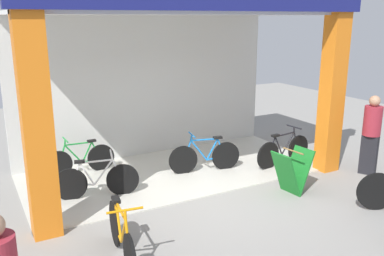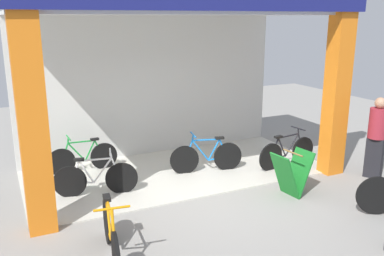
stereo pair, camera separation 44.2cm
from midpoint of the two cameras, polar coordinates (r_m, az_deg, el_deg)
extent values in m
plane|color=gray|center=(7.96, 0.98, -9.25)|extent=(20.68, 20.68, 0.00)
cube|color=beige|center=(9.17, -3.62, -5.87)|extent=(6.34, 2.95, 0.02)
cube|color=silver|center=(10.06, -7.38, 5.74)|extent=(6.34, 0.12, 3.35)
cube|color=orange|center=(6.53, -22.14, -0.23)|extent=(0.42, 0.36, 3.35)
cube|color=orange|center=(9.24, 17.23, 4.39)|extent=(0.42, 0.36, 3.35)
cube|color=silver|center=(8.58, -3.99, 15.31)|extent=(6.34, 2.95, 0.06)
cylinder|color=black|center=(9.18, 3.23, -3.83)|extent=(0.62, 0.17, 0.63)
cylinder|color=black|center=(8.90, -2.64, -4.42)|extent=(0.62, 0.17, 0.63)
cylinder|color=blue|center=(9.11, 1.88, -4.11)|extent=(0.42, 0.12, 0.08)
cylinder|color=blue|center=(9.02, 1.37, -2.94)|extent=(0.27, 0.09, 0.47)
cylinder|color=blue|center=(8.93, -0.46, -3.07)|extent=(0.38, 0.11, 0.49)
cylinder|color=blue|center=(8.90, 0.29, -1.61)|extent=(0.60, 0.15, 0.05)
cylinder|color=blue|center=(9.08, 2.62, -2.68)|extent=(0.21, 0.08, 0.42)
cylinder|color=blue|center=(8.86, -2.05, -3.08)|extent=(0.19, 0.07, 0.43)
cylinder|color=blue|center=(8.80, -1.51, -1.33)|extent=(0.06, 0.04, 0.13)
cylinder|color=blue|center=(8.78, -1.46, -0.93)|extent=(0.12, 0.43, 0.03)
cube|color=black|center=(8.98, 2.11, -1.32)|extent=(0.20, 0.13, 0.05)
cylinder|color=black|center=(9.37, -13.62, -3.96)|extent=(0.59, 0.05, 0.59)
cylinder|color=black|center=(9.18, -19.09, -4.77)|extent=(0.59, 0.05, 0.59)
cylinder|color=#198C33|center=(9.32, -14.88, -4.28)|extent=(0.40, 0.04, 0.08)
cylinder|color=#198C33|center=(9.25, -15.45, -3.23)|extent=(0.26, 0.04, 0.44)
cylinder|color=#198C33|center=(9.18, -17.16, -3.43)|extent=(0.36, 0.04, 0.46)
cylinder|color=#198C33|center=(9.15, -16.56, -2.06)|extent=(0.57, 0.04, 0.05)
cylinder|color=#198C33|center=(9.29, -14.29, -2.93)|extent=(0.19, 0.04, 0.40)
cylinder|color=#198C33|center=(9.13, -18.64, -3.51)|extent=(0.18, 0.04, 0.41)
cylinder|color=#198C33|center=(9.07, -18.27, -1.89)|extent=(0.05, 0.03, 0.12)
cylinder|color=#198C33|center=(9.06, -18.24, -1.53)|extent=(0.04, 0.41, 0.03)
cube|color=black|center=(9.20, -14.87, -1.71)|extent=(0.18, 0.09, 0.04)
cylinder|color=black|center=(8.04, -17.77, -7.37)|extent=(0.60, 0.19, 0.61)
cylinder|color=black|center=(8.03, -10.99, -6.94)|extent=(0.60, 0.19, 0.61)
cylinder|color=white|center=(8.04, -16.16, -7.43)|extent=(0.41, 0.13, 0.08)
cylinder|color=white|center=(7.96, -15.65, -6.07)|extent=(0.27, 0.10, 0.46)
cylinder|color=white|center=(7.96, -13.54, -5.89)|extent=(0.37, 0.12, 0.48)
cylinder|color=white|center=(7.88, -14.50, -4.44)|extent=(0.58, 0.18, 0.05)
cylinder|color=white|center=(7.97, -17.13, -6.01)|extent=(0.20, 0.08, 0.41)
cylinder|color=white|center=(7.95, -11.74, -5.61)|extent=(0.19, 0.08, 0.42)
cylinder|color=white|center=(7.86, -12.47, -3.83)|extent=(0.06, 0.05, 0.13)
cylinder|color=white|center=(7.84, -12.56, -3.41)|extent=(0.13, 0.42, 0.03)
cube|color=black|center=(7.89, -16.64, -4.43)|extent=(0.20, 0.14, 0.05)
cylinder|color=black|center=(9.29, 8.99, -3.78)|extent=(0.62, 0.10, 0.62)
cylinder|color=black|center=(9.95, 13.03, -2.73)|extent=(0.62, 0.10, 0.62)
cylinder|color=black|center=(9.45, 9.99, -3.65)|extent=(0.42, 0.07, 0.08)
cylinder|color=black|center=(9.44, 10.42, -2.40)|extent=(0.27, 0.06, 0.47)
cylinder|color=black|center=(9.65, 11.68, -2.05)|extent=(0.38, 0.07, 0.49)
cylinder|color=black|center=(9.50, 11.25, -0.87)|extent=(0.60, 0.09, 0.05)
cylinder|color=black|center=(9.30, 9.52, -2.48)|extent=(0.21, 0.05, 0.42)
cylinder|color=black|center=(9.82, 12.72, -1.67)|extent=(0.19, 0.05, 0.43)
cylinder|color=black|center=(9.68, 12.46, -0.21)|extent=(0.06, 0.04, 0.13)
cylinder|color=black|center=(9.66, 12.45, 0.13)|extent=(0.07, 0.43, 0.03)
cube|color=black|center=(9.29, 9.96, -1.04)|extent=(0.20, 0.11, 0.05)
cylinder|color=black|center=(7.88, 22.35, -8.02)|extent=(0.61, 0.38, 0.68)
cylinder|color=black|center=(6.42, -12.48, -12.58)|extent=(0.14, 0.67, 0.67)
cylinder|color=orange|center=(6.22, -12.11, -13.77)|extent=(0.10, 0.45, 0.09)
cylinder|color=orange|center=(6.04, -12.08, -12.37)|extent=(0.08, 0.29, 0.50)
cylinder|color=orange|center=(5.75, -11.57, -13.69)|extent=(0.09, 0.41, 0.52)
cylinder|color=orange|center=(5.76, -11.91, -10.99)|extent=(0.12, 0.64, 0.05)
cylinder|color=orange|center=(6.22, -12.43, -11.27)|extent=(0.07, 0.22, 0.45)
cylinder|color=orange|center=(5.50, -11.09, -14.77)|extent=(0.06, 0.20, 0.46)
cylinder|color=orange|center=(5.45, -11.42, -11.64)|extent=(0.04, 0.06, 0.14)
cylinder|color=orange|center=(5.43, -11.48, -10.96)|extent=(0.46, 0.10, 0.03)
cube|color=black|center=(6.03, -12.42, -9.54)|extent=(0.13, 0.21, 0.05)
cube|color=#197226|center=(8.00, 11.09, -6.18)|extent=(0.41, 0.52, 0.85)
cube|color=#197226|center=(8.22, 12.74, -5.67)|extent=(0.41, 0.52, 0.85)
cylinder|color=olive|center=(7.97, 12.09, -3.11)|extent=(0.08, 0.49, 0.03)
cube|color=black|center=(9.60, 21.74, -3.36)|extent=(0.36, 0.40, 0.85)
cylinder|color=maroon|center=(9.41, 22.17, 0.91)|extent=(0.49, 0.49, 0.62)
sphere|color=tan|center=(9.32, 22.42, 3.43)|extent=(0.22, 0.22, 0.22)
camera|label=1|loc=(0.22, -91.55, -0.41)|focal=39.15mm
camera|label=2|loc=(0.22, 88.45, 0.41)|focal=39.15mm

